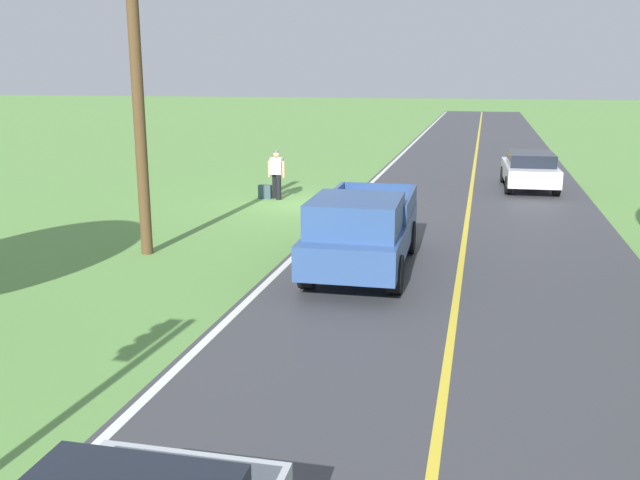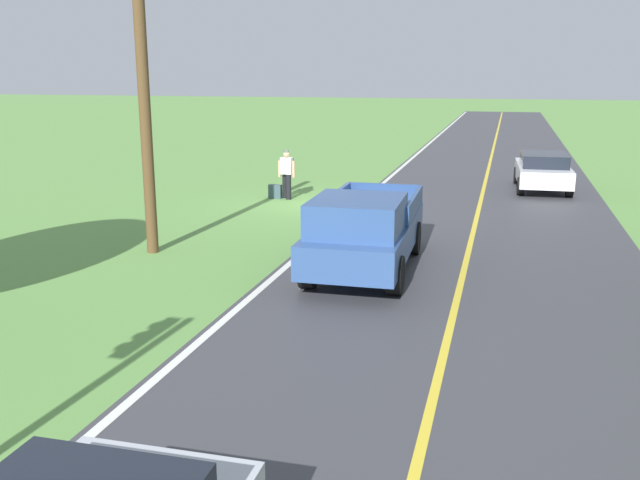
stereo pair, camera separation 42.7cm
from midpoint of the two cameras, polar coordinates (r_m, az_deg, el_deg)
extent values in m
plane|color=#609347|center=(23.51, 0.48, 2.99)|extent=(200.00, 200.00, 0.00)
cube|color=#3D3D42|center=(22.78, 13.43, 2.28)|extent=(8.29, 120.00, 0.00)
cube|color=silver|center=(23.22, 3.60, 2.84)|extent=(0.16, 117.60, 0.00)
cube|color=gold|center=(22.78, 13.43, 2.28)|extent=(0.14, 117.60, 0.00)
cylinder|color=black|center=(24.29, -2.10, 4.39)|extent=(0.18, 0.18, 0.88)
cylinder|color=black|center=(24.59, -2.41, 4.49)|extent=(0.18, 0.18, 0.88)
cube|color=white|center=(24.34, -2.27, 6.14)|extent=(0.41, 0.27, 0.58)
sphere|color=tan|center=(24.29, -2.28, 7.08)|extent=(0.23, 0.23, 0.23)
sphere|color=#4C564C|center=(24.28, -2.28, 7.26)|extent=(0.20, 0.20, 0.20)
cube|color=black|center=(24.52, -2.12, 6.26)|extent=(0.32, 0.21, 0.44)
cylinder|color=tan|center=(24.25, -1.70, 5.85)|extent=(0.10, 0.10, 0.58)
cylinder|color=tan|center=(24.41, -2.86, 5.89)|extent=(0.10, 0.10, 0.58)
cube|color=#384C56|center=(24.56, -3.22, 4.01)|extent=(0.46, 0.21, 0.49)
cube|color=#2D4C84|center=(15.66, 4.64, 0.32)|extent=(2.13, 5.45, 0.70)
cube|color=#2D4C84|center=(14.36, 3.93, 2.02)|extent=(1.89, 2.20, 0.72)
cube|color=black|center=(14.34, 3.94, 2.30)|extent=(1.71, 1.34, 0.43)
cube|color=#2D4C84|center=(16.47, 8.51, 2.93)|extent=(0.17, 3.03, 0.45)
cube|color=#2D4C84|center=(16.74, 2.09, 3.24)|extent=(0.17, 3.03, 0.45)
cube|color=#2D4C84|center=(18.06, 6.00, 3.94)|extent=(1.84, 0.14, 0.45)
cylinder|color=black|center=(13.95, 7.11, -2.89)|extent=(0.32, 0.81, 0.80)
cylinder|color=black|center=(14.26, -0.10, -2.42)|extent=(0.32, 0.81, 0.80)
cylinder|color=black|center=(17.13, 8.42, 0.18)|extent=(0.32, 0.81, 0.80)
cylinder|color=black|center=(17.38, 2.51, 0.51)|extent=(0.32, 0.81, 0.80)
cube|color=silver|center=(27.66, 18.29, 5.26)|extent=(2.01, 4.47, 0.62)
cube|color=black|center=(27.39, 18.41, 6.32)|extent=(1.71, 2.43, 0.46)
cylinder|color=black|center=(29.02, 16.35, 5.14)|extent=(0.26, 0.67, 0.66)
cylinder|color=black|center=(29.17, 19.67, 4.94)|extent=(0.26, 0.67, 0.66)
cylinder|color=black|center=(26.25, 16.66, 4.27)|extent=(0.26, 0.67, 0.66)
cylinder|color=black|center=(26.42, 20.32, 4.05)|extent=(0.26, 0.67, 0.66)
cylinder|color=brown|center=(17.10, -13.59, 11.19)|extent=(0.28, 0.28, 7.45)
camera|label=1|loc=(0.21, -89.10, 0.22)|focal=38.81mm
camera|label=2|loc=(0.21, 90.90, -0.22)|focal=38.81mm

